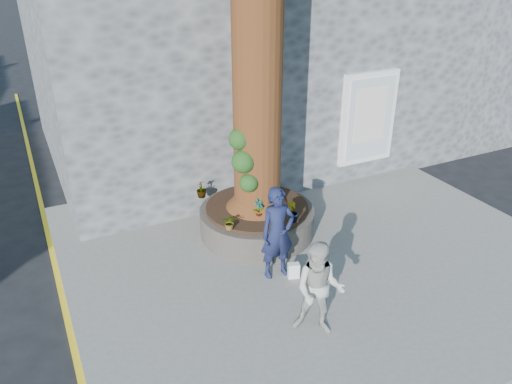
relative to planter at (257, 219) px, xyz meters
name	(u,v)px	position (x,y,z in m)	size (l,w,h in m)	color
ground	(267,304)	(-0.80, -2.00, -0.41)	(120.00, 120.00, 0.00)	black
pavement	(312,250)	(0.70, -1.00, -0.35)	(9.00, 8.00, 0.12)	slate
yellow_line	(68,322)	(-3.85, -1.00, -0.41)	(0.10, 30.00, 0.01)	yellow
stone_shop	(229,35)	(1.70, 5.20, 2.75)	(10.30, 8.30, 6.30)	#494B4E
neighbour_shop	(445,23)	(9.70, 5.20, 2.59)	(6.00, 8.00, 6.00)	#494B4E
planter	(257,219)	(0.00, 0.00, 0.00)	(2.30, 2.30, 0.60)	black
man	(278,233)	(-0.33, -1.46, 0.55)	(0.62, 0.40, 1.69)	#151B3C
woman	(319,289)	(-0.48, -3.00, 0.47)	(0.74, 0.58, 1.53)	#B2B1AA
shopping_bag	(294,271)	(-0.12, -1.68, -0.15)	(0.20, 0.12, 0.28)	white
plant_a	(259,209)	(-0.20, -0.48, 0.51)	(0.22, 0.15, 0.41)	gray
plant_b	(292,212)	(0.32, -0.85, 0.50)	(0.22, 0.21, 0.39)	gray
plant_c	(201,189)	(-0.85, 0.85, 0.49)	(0.21, 0.21, 0.37)	gray
plant_d	(230,223)	(-0.85, -0.60, 0.45)	(0.26, 0.23, 0.28)	gray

